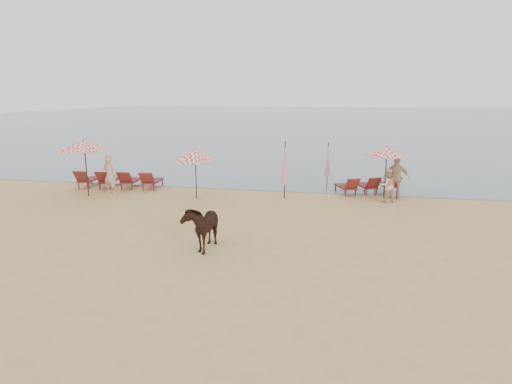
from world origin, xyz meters
TOP-DOWN VIEW (x-y plane):
  - ground at (0.00, 0.00)m, footprint 120.00×120.00m
  - sea at (0.00, 80.00)m, footprint 160.00×140.00m
  - lounger_cluster_left at (-7.81, 9.27)m, footprint 4.11×1.97m
  - lounger_cluster_right at (4.34, 10.42)m, footprint 3.12×2.53m
  - umbrella_open_left_a at (-8.36, 7.42)m, footprint 2.31×2.31m
  - umbrella_open_left_b at (-3.32, 7.98)m, footprint 1.80×1.84m
  - umbrella_open_right at (5.00, 9.65)m, footprint 1.94×1.94m
  - umbrella_closed_left at (0.58, 8.78)m, footprint 0.31×0.31m
  - umbrella_closed_right at (2.39, 11.45)m, footprint 0.28×0.28m
  - cow at (-1.05, 1.89)m, footprint 0.80×1.70m
  - beachgoer_left at (-7.54, 8.00)m, footprint 0.72×0.51m
  - beachgoer_right_a at (5.03, 8.90)m, footprint 0.87×0.78m
  - beachgoer_right_b at (5.47, 9.57)m, footprint 1.14×0.49m

SIDE VIEW (x-z plane):
  - ground at x=0.00m, z-range 0.00..0.00m
  - sea at x=0.00m, z-range -0.03..0.03m
  - lounger_cluster_right at x=4.34m, z-range 0.12..0.71m
  - lounger_cluster_left at x=-7.81m, z-range 0.12..0.76m
  - cow at x=-1.05m, z-range 0.00..1.43m
  - beachgoer_right_a at x=5.03m, z-range 0.00..1.47m
  - beachgoer_left at x=-7.54m, z-range 0.00..1.84m
  - beachgoer_right_b at x=5.47m, z-range 0.00..1.93m
  - umbrella_closed_right at x=2.39m, z-range 0.26..2.56m
  - umbrella_closed_left at x=0.58m, z-range 0.30..2.88m
  - umbrella_open_left_b at x=-3.32m, z-range 0.84..3.14m
  - umbrella_open_right at x=5.00m, z-range 0.95..3.32m
  - umbrella_open_left_a at x=-8.36m, z-range 1.05..3.68m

